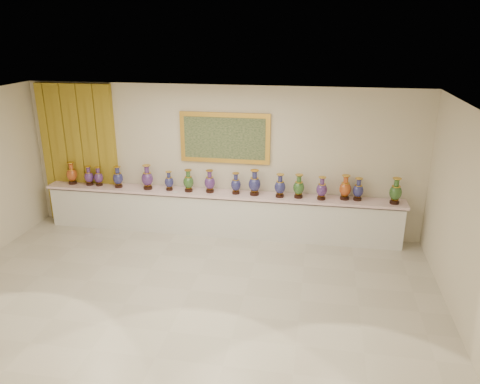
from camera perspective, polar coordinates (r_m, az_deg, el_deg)
The scene contains 20 objects.
ground at distance 7.79m, azimuth -6.07°, elevation -11.83°, with size 8.00×8.00×0.00m, color beige.
room at distance 10.19m, azimuth -16.48°, elevation 4.69°, with size 8.00×8.00×8.00m.
counter at distance 9.57m, azimuth -2.50°, elevation -2.65°, with size 7.28×0.48×0.90m.
vase_0 at distance 10.46m, azimuth -19.82°, elevation 2.06°, with size 0.23×0.23×0.47m.
vase_1 at distance 10.27m, azimuth -17.93°, elevation 1.79°, with size 0.24×0.24×0.41m.
vase_2 at distance 10.19m, azimuth -16.86°, elevation 1.74°, with size 0.24×0.24×0.40m.
vase_3 at distance 9.95m, azimuth -14.65°, elevation 1.66°, with size 0.26×0.26×0.44m.
vase_4 at distance 9.70m, azimuth -11.24°, elevation 1.64°, with size 0.26×0.26×0.51m.
vase_5 at distance 9.58m, azimuth -8.63°, elevation 1.25°, with size 0.23×0.23×0.39m.
vase_6 at distance 9.44m, azimuth -6.31°, elevation 1.25°, with size 0.27×0.27×0.45m.
vase_7 at distance 9.36m, azimuth -3.71°, elevation 1.18°, with size 0.27×0.27×0.46m.
vase_8 at distance 9.26m, azimuth -0.51°, elevation 0.93°, with size 0.22×0.22×0.43m.
vase_9 at distance 9.18m, azimuth 1.78°, elevation 1.00°, with size 0.27×0.27×0.51m.
vase_10 at distance 9.11m, azimuth 4.90°, elevation 0.64°, with size 0.28×0.28×0.46m.
vase_11 at distance 9.10m, azimuth 7.17°, elevation 0.57°, with size 0.25×0.25×0.47m.
vase_12 at distance 9.08m, azimuth 9.93°, elevation 0.32°, with size 0.24×0.24×0.45m.
vase_13 at distance 9.16m, azimuth 12.70°, elevation 0.41°, with size 0.29×0.29×0.48m.
vase_14 at distance 9.18m, azimuth 14.20°, elevation 0.20°, with size 0.27×0.27×0.44m.
vase_15 at distance 9.19m, azimuth 18.44°, elevation -0.02°, with size 0.29×0.29×0.50m.
label_card at distance 9.49m, azimuth -7.90°, elevation 0.01°, with size 0.10×0.06×0.00m, color white.
Camera 1 is at (1.93, -6.38, 4.03)m, focal length 35.00 mm.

